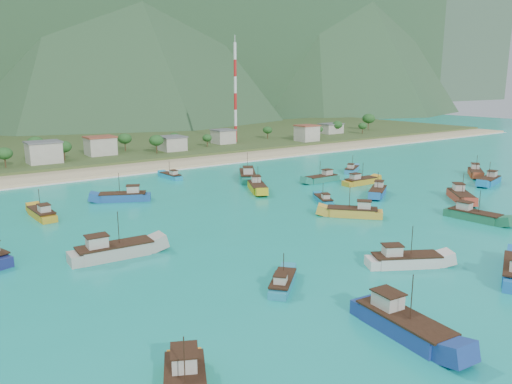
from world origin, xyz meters
TOP-DOWN VIEW (x-y plane):
  - ground at (0.00, 0.00)m, footprint 600.00×600.00m
  - beach at (0.00, 79.00)m, footprint 400.00×18.00m
  - land at (0.00, 140.00)m, footprint 400.00×110.00m
  - surf_line at (0.00, 69.50)m, footprint 400.00×2.50m
  - village at (0.16, 102.70)m, footprint 211.51×30.74m
  - vegetation at (4.23, 103.46)m, footprint 273.71×25.47m
  - radio_tower at (50.59, 108.00)m, footprint 1.20×1.20m
  - boat_0 at (-5.41, 57.67)m, footprint 3.20×9.02m
  - boat_2 at (44.17, 34.30)m, footprint 9.47×7.32m
  - boat_3 at (6.52, -1.72)m, footprint 10.19×10.73m
  - boat_5 at (25.96, 8.49)m, footprint 10.65×8.49m
  - boat_6 at (-25.24, -38.87)m, footprint 5.22×13.40m
  - boat_7 at (-42.42, 3.60)m, footprint 13.45×4.72m
  - boat_8 at (11.03, 42.73)m, footprint 10.79×13.81m
  - boat_9 at (32.21, 19.94)m, footprint 10.72×3.53m
  - boat_10 at (24.22, -17.78)m, footprint 4.46×11.52m
  - boat_11 at (-45.77, 35.06)m, footprint 3.67×10.75m
  - boat_13 at (9.96, 10.77)m, footprint 5.95×8.56m
  - boat_15 at (26.55, 28.86)m, footprint 10.68×3.17m
  - boat_16 at (-26.60, 39.38)m, footprint 12.16×8.46m
  - boat_18 at (-28.07, -21.26)m, footprint 8.14×7.58m
  - boat_19 at (37.35, -6.61)m, footprint 10.59×11.24m
  - boat_21 at (68.85, 8.41)m, footprint 10.98×9.46m
  - boat_24 at (60.84, -0.39)m, footprint 11.70×5.91m
  - boat_26 at (-8.10, -25.95)m, footprint 11.53×8.55m
  - boat_28 at (4.90, 29.72)m, footprint 8.30×11.98m

SIDE VIEW (x-z plane):
  - ground at x=0.00m, z-range 0.00..0.00m
  - beach at x=0.00m, z-range -0.60..0.60m
  - land at x=0.00m, z-range -1.20..1.20m
  - surf_line at x=0.00m, z-range -0.04..0.04m
  - boat_13 at x=9.96m, z-range -1.96..2.97m
  - boat_18 at x=-28.07m, z-range -2.01..3.07m
  - boat_0 at x=-5.41m, z-range -2.06..3.18m
  - boat_2 at x=44.17m, z-range -2.16..3.40m
  - boat_11 at x=-45.77m, z-range -2.39..3.88m
  - boat_9 at x=32.21m, z-range -2.39..3.88m
  - boat_5 at x=25.96m, z-range -2.40..3.91m
  - boat_15 at x=26.55m, z-range -2.40..3.91m
  - boat_24 at x=60.84m, z-range -2.51..4.13m
  - boat_10 at x=24.22m, z-range -2.51..4.13m
  - boat_21 at x=68.85m, z-range -2.51..4.14m
  - boat_26 at x=-8.10m, z-range -2.53..4.18m
  - boat_3 at x=6.52m, z-range -2.54..4.21m
  - boat_28 at x=4.90m, z-range -2.59..4.31m
  - boat_16 at x=-26.60m, z-range -2.62..4.38m
  - boat_19 at x=37.35m, z-range -2.64..4.42m
  - boat_6 at x=-25.24m, z-range -2.85..4.87m
  - boat_7 at x=-42.42m, z-range -2.88..4.94m
  - boat_8 at x=11.03m, z-range -2.98..5.15m
  - village at x=0.16m, z-range 1.09..8.08m
  - vegetation at x=4.23m, z-range 0.57..9.48m
  - radio_tower at x=50.59m, z-range 1.60..42.80m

